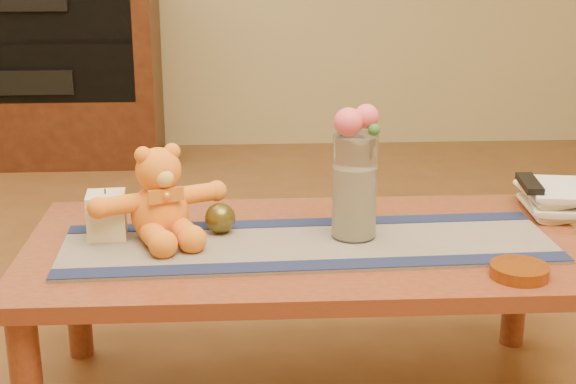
{
  "coord_description": "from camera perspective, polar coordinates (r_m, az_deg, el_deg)",
  "views": [
    {
      "loc": [
        -0.16,
        -1.95,
        1.2
      ],
      "look_at": [
        -0.05,
        0.0,
        0.58
      ],
      "focal_mm": 52.45,
      "sensor_mm": 36.0,
      "label": 1
    }
  ],
  "objects": [
    {
      "name": "media_cabinet",
      "position": [
        4.6,
        -16.43,
        8.77
      ],
      "size": [
        1.2,
        0.5,
        1.1
      ],
      "primitive_type": "cube",
      "color": "black",
      "rests_on": "floor"
    },
    {
      "name": "bronze_ball",
      "position": [
        2.12,
        -4.62,
        -1.78
      ],
      "size": [
        0.1,
        0.1,
        0.08
      ],
      "primitive_type": "sphere",
      "rotation": [
        0.0,
        0.0,
        -0.41
      ],
      "color": "#4C4319",
      "rests_on": "persian_runner"
    },
    {
      "name": "persian_runner",
      "position": [
        2.06,
        1.42,
        -3.56
      ],
      "size": [
        1.21,
        0.39,
        0.01
      ],
      "primitive_type": "cube",
      "rotation": [
        0.0,
        0.0,
        0.04
      ],
      "color": "#1F1844",
      "rests_on": "coffee_table_top"
    },
    {
      "name": "rose_right",
      "position": [
        2.03,
        5.34,
        5.13
      ],
      "size": [
        0.06,
        0.06,
        0.06
      ],
      "primitive_type": "sphere",
      "color": "#F25565",
      "rests_on": "glass_vase"
    },
    {
      "name": "table_leg_bl",
      "position": [
        2.5,
        -14.12,
        -6.44
      ],
      "size": [
        0.07,
        0.07,
        0.41
      ],
      "primitive_type": "cylinder",
      "color": "#5F2716",
      "rests_on": "floor"
    },
    {
      "name": "potpourri_fill",
      "position": [
        2.08,
        4.51,
        -0.67
      ],
      "size": [
        0.09,
        0.09,
        0.18
      ],
      "primitive_type": "cylinder",
      "color": "beige",
      "rests_on": "glass_vase"
    },
    {
      "name": "coffee_table_top",
      "position": [
        2.1,
        1.36,
        -3.88
      ],
      "size": [
        1.4,
        0.7,
        0.04
      ],
      "primitive_type": "cube",
      "color": "#5F2716",
      "rests_on": "floor"
    },
    {
      "name": "runner_border_far",
      "position": [
        2.2,
        0.98,
        -2.08
      ],
      "size": [
        1.2,
        0.1,
        0.0
      ],
      "primitive_type": "cube",
      "rotation": [
        0.0,
        0.0,
        0.04
      ],
      "color": "#151D41",
      "rests_on": "persian_runner"
    },
    {
      "name": "book_lower",
      "position": [
        2.38,
        16.04,
        -0.67
      ],
      "size": [
        0.2,
        0.25,
        0.02
      ],
      "primitive_type": "imported",
      "rotation": [
        0.0,
        0.0,
        -0.2
      ],
      "color": "beige",
      "rests_on": "book_bottom"
    },
    {
      "name": "tv_remote",
      "position": [
        2.36,
        16.06,
        0.56
      ],
      "size": [
        0.06,
        0.16,
        0.02
      ],
      "primitive_type": "cube",
      "rotation": [
        0.0,
        0.0,
        -0.11
      ],
      "color": "black",
      "rests_on": "book_top"
    },
    {
      "name": "cabinet_cavity",
      "position": [
        4.35,
        -17.24,
        9.71
      ],
      "size": [
        1.02,
        0.03,
        0.61
      ],
      "primitive_type": "cube",
      "color": "black",
      "rests_on": "media_cabinet"
    },
    {
      "name": "amber_dish",
      "position": [
        1.95,
        15.42,
        -5.19
      ],
      "size": [
        0.14,
        0.14,
        0.03
      ],
      "primitive_type": "cylinder",
      "rotation": [
        0.0,
        0.0,
        0.09
      ],
      "color": "#BF5914",
      "rests_on": "coffee_table_top"
    },
    {
      "name": "runner_border_near",
      "position": [
        1.93,
        1.92,
        -4.97
      ],
      "size": [
        1.2,
        0.1,
        0.0
      ],
      "primitive_type": "cube",
      "rotation": [
        0.0,
        0.0,
        0.04
      ],
      "color": "#151D41",
      "rests_on": "persian_runner"
    },
    {
      "name": "blue_flower_side",
      "position": [
        2.04,
        3.73,
        4.53
      ],
      "size": [
        0.04,
        0.04,
        0.04
      ],
      "primitive_type": "sphere",
      "color": "#4A4BA1",
      "rests_on": "glass_vase"
    },
    {
      "name": "book_bottom",
      "position": [
        2.39,
        15.86,
        -1.07
      ],
      "size": [
        0.18,
        0.23,
        0.02
      ],
      "primitive_type": "imported",
      "rotation": [
        0.0,
        0.0,
        -0.06
      ],
      "color": "beige",
      "rests_on": "coffee_table_top"
    },
    {
      "name": "pillar_candle",
      "position": [
        2.13,
        -12.19,
        -1.53
      ],
      "size": [
        0.1,
        0.1,
        0.11
      ],
      "primitive_type": "cube",
      "rotation": [
        0.0,
        0.0,
        0.08
      ],
      "color": "beige",
      "rests_on": "persian_runner"
    },
    {
      "name": "glass_vase",
      "position": [
        2.07,
        4.54,
        0.36
      ],
      "size": [
        0.11,
        0.11,
        0.26
      ],
      "primitive_type": "cylinder",
      "color": "silver",
      "rests_on": "persian_runner"
    },
    {
      "name": "book_upper",
      "position": [
        2.38,
        15.78,
        -0.18
      ],
      "size": [
        0.17,
        0.22,
        0.02
      ],
      "primitive_type": "imported",
      "rotation": [
        0.0,
        0.0,
        -0.01
      ],
      "color": "beige",
      "rests_on": "book_lower"
    },
    {
      "name": "table_leg_br",
      "position": [
        2.58,
        15.23,
        -5.76
      ],
      "size": [
        0.07,
        0.07,
        0.41
      ],
      "primitive_type": "cylinder",
      "color": "#5F2716",
      "rests_on": "floor"
    },
    {
      "name": "cabinet_shelf",
      "position": [
        4.44,
        -16.98,
        9.86
      ],
      "size": [
        1.02,
        0.2,
        0.02
      ],
      "primitive_type": "cube",
      "color": "black",
      "rests_on": "media_cabinet"
    },
    {
      "name": "teddy_bear",
      "position": [
        2.09,
        -8.74,
        -0.14
      ],
      "size": [
        0.41,
        0.38,
        0.22
      ],
      "primitive_type": null,
      "rotation": [
        0.0,
        0.0,
        0.41
      ],
      "color": "orange",
      "rests_on": "persian_runner"
    },
    {
      "name": "rose_left",
      "position": [
        2.01,
        4.12,
        4.75
      ],
      "size": [
        0.07,
        0.07,
        0.07
      ],
      "primitive_type": "sphere",
      "color": "#F25565",
      "rests_on": "glass_vase"
    },
    {
      "name": "candle_wick",
      "position": [
        2.12,
        -12.3,
        0.05
      ],
      "size": [
        0.0,
        0.0,
        0.01
      ],
      "primitive_type": "cylinder",
      "rotation": [
        0.0,
        0.0,
        0.08
      ],
      "color": "black",
      "rests_on": "pillar_candle"
    },
    {
      "name": "leaf_sprig",
      "position": [
        2.02,
        5.84,
        4.23
      ],
      "size": [
        0.03,
        0.03,
        0.03
      ],
      "primitive_type": "sphere",
      "color": "#33662D",
      "rests_on": "glass_vase"
    },
    {
      "name": "book_top",
      "position": [
        2.37,
        16.08,
        0.21
      ],
      "size": [
        0.2,
        0.25,
        0.02
      ],
      "primitive_type": "imported",
      "rotation": [
        0.0,
        0.0,
        -0.16
      ],
      "color": "beige",
      "rests_on": "book_upper"
    },
    {
      "name": "blue_flower_back",
      "position": [
        2.06,
        4.79,
        4.85
      ],
      "size": [
        0.04,
        0.04,
        0.04
      ],
      "primitive_type": "sphere",
      "color": "#4A4BA1",
      "rests_on": "glass_vase"
    },
    {
      "name": "stereo_lower",
      "position": [
        4.48,
        -16.7,
        7.4
      ],
      "size": [
        0.42,
        0.28,
        0.12
      ],
      "primitive_type": "cube",
      "color": "black",
      "rests_on": "media_cabinet"
    }
  ]
}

